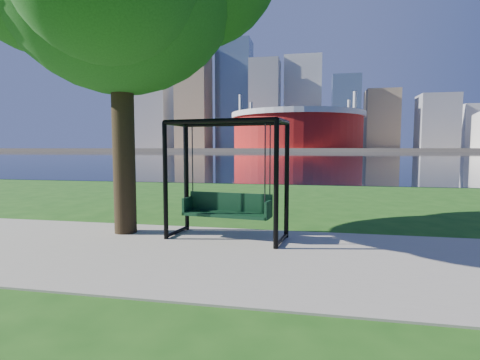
# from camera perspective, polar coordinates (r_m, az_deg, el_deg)

# --- Properties ---
(ground) EXTENTS (900.00, 900.00, 0.00)m
(ground) POSITION_cam_1_polar(r_m,az_deg,el_deg) (6.83, -0.60, -10.36)
(ground) COLOR #1E5114
(ground) RESTS_ON ground
(path) EXTENTS (120.00, 4.00, 0.03)m
(path) POSITION_cam_1_polar(r_m,az_deg,el_deg) (6.35, -1.55, -11.38)
(path) COLOR #9E937F
(path) RESTS_ON ground
(river) EXTENTS (900.00, 180.00, 0.02)m
(river) POSITION_cam_1_polar(r_m,az_deg,el_deg) (108.47, 10.64, 3.79)
(river) COLOR black
(river) RESTS_ON ground
(far_bank) EXTENTS (900.00, 228.00, 2.00)m
(far_bank) POSITION_cam_1_polar(r_m,az_deg,el_deg) (312.45, 11.12, 4.58)
(far_bank) COLOR #937F60
(far_bank) RESTS_ON ground
(stadium) EXTENTS (83.00, 83.00, 32.00)m
(stadium) POSITION_cam_1_polar(r_m,az_deg,el_deg) (242.03, 8.71, 7.70)
(stadium) COLOR maroon
(stadium) RESTS_ON far_bank
(skyline) EXTENTS (392.00, 66.00, 96.50)m
(skyline) POSITION_cam_1_polar(r_m,az_deg,el_deg) (327.67, 10.47, 10.70)
(skyline) COLOR gray
(skyline) RESTS_ON far_bank
(swing) EXTENTS (2.38, 1.27, 2.33)m
(swing) POSITION_cam_1_polar(r_m,az_deg,el_deg) (7.30, -1.98, -0.38)
(swing) COLOR black
(swing) RESTS_ON ground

